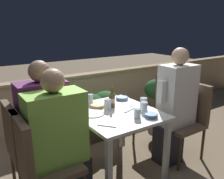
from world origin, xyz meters
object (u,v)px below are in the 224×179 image
at_px(chair_right_far, 163,106).
at_px(beer_bottle, 112,99).
at_px(chair_left_far, 26,143).
at_px(person_white_polo, 175,106).
at_px(chair_left_near, 36,159).
at_px(person_green_blouse, 61,142).
at_px(chair_right_near, 186,114).
at_px(potted_plant, 155,98).
at_px(person_purple_stripe, 47,128).

relative_size(chair_right_far, beer_bottle, 4.00).
distance_m(chair_left_far, person_white_polo, 1.63).
bearing_deg(chair_left_near, chair_right_far, 10.64).
relative_size(person_green_blouse, chair_right_near, 1.37).
xyz_separation_m(person_green_blouse, potted_plant, (1.91, 0.85, -0.16)).
relative_size(person_green_blouse, person_white_polo, 0.94).
relative_size(person_white_polo, potted_plant, 1.78).
xyz_separation_m(person_white_polo, potted_plant, (0.53, 0.86, -0.21)).
height_order(chair_right_near, beer_bottle, beer_bottle).
bearing_deg(beer_bottle, person_green_blouse, -157.45).
bearing_deg(chair_right_far, chair_left_far, -179.34).
xyz_separation_m(beer_bottle, potted_plant, (1.19, 0.56, -0.33)).
xyz_separation_m(person_green_blouse, person_purple_stripe, (-0.01, 0.31, 0.02)).
bearing_deg(potted_plant, beer_bottle, -154.97).
xyz_separation_m(person_green_blouse, beer_bottle, (0.72, 0.30, 0.17)).
height_order(person_green_blouse, chair_right_far, person_green_blouse).
bearing_deg(person_green_blouse, beer_bottle, 22.55).
bearing_deg(beer_bottle, chair_left_far, 179.39).
relative_size(chair_right_far, potted_plant, 1.21).
height_order(chair_left_far, chair_right_far, same).
distance_m(chair_right_near, beer_bottle, 0.95).
relative_size(person_purple_stripe, chair_right_far, 1.40).
distance_m(beer_bottle, potted_plant, 1.36).
height_order(person_green_blouse, chair_left_far, person_green_blouse).
xyz_separation_m(person_purple_stripe, beer_bottle, (0.72, -0.01, 0.15)).
height_order(chair_left_far, chair_right_near, same).
relative_size(person_purple_stripe, person_white_polo, 0.96).
relative_size(person_green_blouse, chair_left_far, 1.37).
bearing_deg(person_purple_stripe, potted_plant, 15.91).
bearing_deg(chair_right_far, person_purple_stripe, -179.25).
bearing_deg(chair_left_near, person_purple_stripe, 56.81).
height_order(person_white_polo, potted_plant, person_white_polo).
xyz_separation_m(chair_left_near, person_purple_stripe, (0.20, 0.31, 0.10)).
bearing_deg(chair_right_far, beer_bottle, -177.89).
bearing_deg(chair_right_far, chair_left_near, -169.36).
height_order(person_green_blouse, chair_right_near, person_green_blouse).
xyz_separation_m(chair_left_far, chair_right_far, (1.75, 0.02, 0.00)).
bearing_deg(chair_left_far, beer_bottle, -0.61).
distance_m(chair_left_near, potted_plant, 2.28).
bearing_deg(person_green_blouse, chair_right_far, 12.04).
relative_size(person_green_blouse, chair_right_far, 1.37).
relative_size(chair_left_near, chair_right_far, 1.00).
distance_m(chair_left_near, person_purple_stripe, 0.38).
bearing_deg(chair_right_near, chair_left_far, 170.07).
bearing_deg(chair_right_far, person_green_blouse, -167.96).
distance_m(chair_left_near, beer_bottle, 1.01).
xyz_separation_m(person_purple_stripe, chair_right_far, (1.55, 0.02, -0.10)).
bearing_deg(chair_right_far, potted_plant, 54.94).
height_order(person_purple_stripe, beer_bottle, person_purple_stripe).
relative_size(person_purple_stripe, potted_plant, 1.70).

